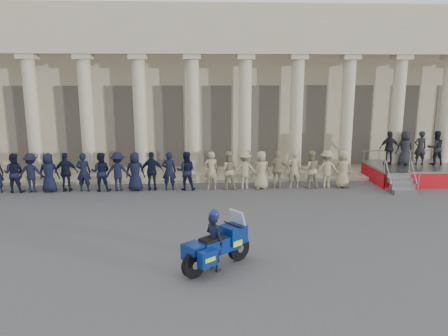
% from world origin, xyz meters
% --- Properties ---
extents(ground, '(90.00, 90.00, 0.00)m').
position_xyz_m(ground, '(0.00, 0.00, 0.00)').
color(ground, '#444447').
rests_on(ground, ground).
extents(building, '(40.00, 12.50, 9.00)m').
position_xyz_m(building, '(-0.00, 14.74, 4.52)').
color(building, tan).
rests_on(building, ground).
extents(officer_rank, '(18.63, 0.69, 1.82)m').
position_xyz_m(officer_rank, '(-2.89, 6.24, 0.91)').
color(officer_rank, black).
rests_on(officer_rank, ground).
extents(reviewing_stand, '(4.16, 4.01, 2.55)m').
position_xyz_m(reviewing_stand, '(9.71, 7.16, 1.30)').
color(reviewing_stand, gray).
rests_on(reviewing_stand, ground).
extents(motorcycle, '(2.00, 1.78, 1.55)m').
position_xyz_m(motorcycle, '(-0.52, -2.39, 0.67)').
color(motorcycle, black).
rests_on(motorcycle, ground).
extents(rider, '(0.69, 0.72, 1.74)m').
position_xyz_m(rider, '(-0.62, -2.48, 0.87)').
color(rider, black).
rests_on(rider, ground).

